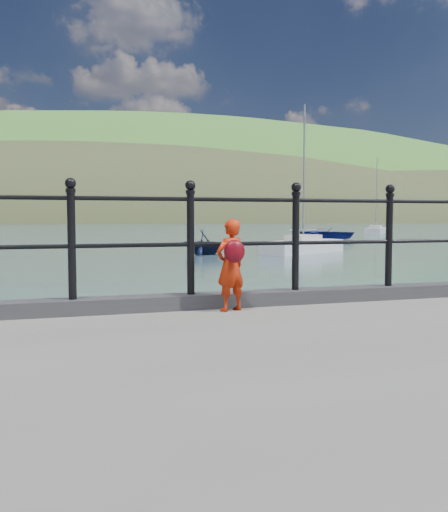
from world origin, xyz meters
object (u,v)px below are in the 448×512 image
object	(u,v)px
sailboat_near	(303,247)
launch_navy	(205,242)
child	(231,264)
sailboat_far	(376,231)
launch_blue	(328,233)
railing	(245,230)

from	to	relation	value
sailboat_near	launch_navy	bearing A→B (deg)	144.03
child	sailboat_near	world-z (taller)	sailboat_near
launch_navy	sailboat_far	size ratio (longest dim) A/B	0.26
launch_blue	sailboat_far	world-z (taller)	sailboat_far
sailboat_far	sailboat_near	bearing A→B (deg)	-178.53
launch_blue	launch_navy	xyz separation A→B (m)	(-15.82, -16.21, 0.11)
railing	sailboat_near	bearing A→B (deg)	63.08
railing	sailboat_far	world-z (taller)	sailboat_far
railing	sailboat_near	xyz separation A→B (m)	(10.94, 21.54, -1.48)
child	sailboat_near	size ratio (longest dim) A/B	0.11
child	sailboat_far	world-z (taller)	sailboat_far
launch_blue	sailboat_near	xyz separation A→B (m)	(-10.34, -16.59, -0.20)
sailboat_near	sailboat_far	bearing A→B (deg)	19.59
railing	launch_blue	distance (m)	43.68
child	sailboat_far	bearing A→B (deg)	-145.88
sailboat_far	sailboat_near	world-z (taller)	sailboat_far
sailboat_far	sailboat_near	distance (m)	39.28
child	sailboat_near	xyz separation A→B (m)	(11.19, 21.83, -1.14)
sailboat_far	launch_navy	bearing A→B (deg)	175.37
child	launch_blue	distance (m)	44.04
launch_blue	sailboat_far	xyz separation A→B (m)	(14.03, 14.22, -0.20)
child	sailboat_near	bearing A→B (deg)	-138.97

